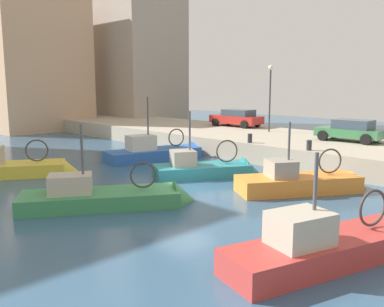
{
  "coord_description": "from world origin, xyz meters",
  "views": [
    {
      "loc": [
        -12.65,
        -13.68,
        4.79
      ],
      "look_at": [
        2.13,
        1.62,
        1.2
      ],
      "focal_mm": 39.48,
      "sensor_mm": 36.0,
      "label": 1
    }
  ],
  "objects": [
    {
      "name": "quay_streetlamp",
      "position": [
        13.0,
        4.68,
        4.45
      ],
      "size": [
        0.36,
        0.36,
        4.83
      ],
      "color": "#38383D",
      "rests_on": "quay_wall"
    },
    {
      "name": "mooring_bollard_mid",
      "position": [
        7.35,
        2.0,
        1.48
      ],
      "size": [
        0.28,
        0.28,
        0.55
      ],
      "primitive_type": "cylinder",
      "color": "#2D2D33",
      "rests_on": "quay_wall"
    },
    {
      "name": "fishing_boat_orange",
      "position": [
        3.63,
        -4.06,
        0.1
      ],
      "size": [
        6.15,
        4.69,
        3.92
      ],
      "color": "orange",
      "rests_on": "ground"
    },
    {
      "name": "fishing_boat_blue",
      "position": [
        4.13,
        6.73,
        0.13
      ],
      "size": [
        7.02,
        3.29,
        4.83
      ],
      "color": "#2D60B7",
      "rests_on": "ground"
    },
    {
      "name": "mooring_bollard_south",
      "position": [
        7.35,
        -2.0,
        1.48
      ],
      "size": [
        0.28,
        0.28,
        0.55
      ],
      "primitive_type": "cylinder",
      "color": "#2D2D33",
      "rests_on": "quay_wall"
    },
    {
      "name": "fishing_boat_red",
      "position": [
        -2.35,
        -8.57,
        0.13
      ],
      "size": [
        7.03,
        3.37,
        3.78
      ],
      "color": "#BC3833",
      "rests_on": "ground"
    },
    {
      "name": "waterfront_building_east_mid",
      "position": [
        6.2,
        28.84,
        6.78
      ],
      "size": [
        9.36,
        8.43,
        13.52
      ],
      "color": "tan",
      "rests_on": "ground"
    },
    {
      "name": "fishing_boat_teal",
      "position": [
        2.9,
        1.12,
        0.1
      ],
      "size": [
        5.84,
        4.3,
        4.25
      ],
      "color": "teal",
      "rests_on": "ground"
    },
    {
      "name": "waterfront_building_central",
      "position": [
        16.69,
        25.42,
        11.74
      ],
      "size": [
        8.01,
        8.81,
        23.43
      ],
      "color": "#A39384",
      "rests_on": "ground"
    },
    {
      "name": "quay_wall",
      "position": [
        11.5,
        0.0,
        0.6
      ],
      "size": [
        9.0,
        56.0,
        1.2
      ],
      "primitive_type": "cube",
      "color": "#ADA08C",
      "rests_on": "ground"
    },
    {
      "name": "parked_car_green",
      "position": [
        12.26,
        -1.93,
        1.89
      ],
      "size": [
        2.04,
        4.02,
        1.35
      ],
      "color": "#387547",
      "rests_on": "quay_wall"
    },
    {
      "name": "fishing_boat_green",
      "position": [
        -3.82,
        0.03,
        0.1
      ],
      "size": [
        6.79,
        5.2,
        4.14
      ],
      "color": "#388951",
      "rests_on": "ground"
    },
    {
      "name": "water_surface",
      "position": [
        0.0,
        0.0,
        0.0
      ],
      "size": [
        80.0,
        80.0,
        0.0
      ],
      "primitive_type": "plane",
      "color": "#335675",
      "rests_on": "ground"
    },
    {
      "name": "parked_car_red",
      "position": [
        14.17,
        8.76,
        1.92
      ],
      "size": [
        2.22,
        4.45,
        1.4
      ],
      "color": "red",
      "rests_on": "quay_wall"
    },
    {
      "name": "fishing_boat_yellow",
      "position": [
        -4.58,
        8.2,
        0.13
      ],
      "size": [
        6.84,
        5.08,
        4.56
      ],
      "color": "gold",
      "rests_on": "ground"
    }
  ]
}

